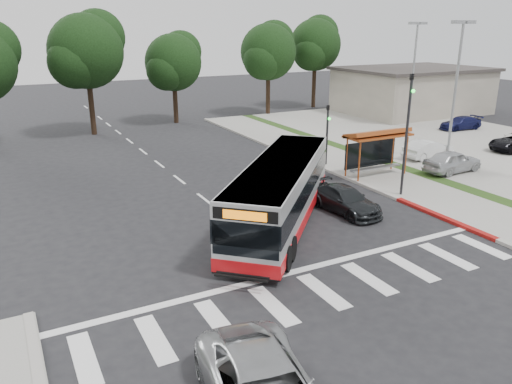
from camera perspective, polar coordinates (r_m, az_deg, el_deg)
ground at (r=21.61m, az=0.06°, el=-5.44°), size 140.00×140.00×0.00m
sidewalk_east at (r=33.65m, az=10.40°, el=3.15°), size 4.00×40.00×0.12m
curb_east at (r=32.49m, az=7.60°, el=2.78°), size 0.30×40.00×0.15m
curb_east_red at (r=25.41m, az=20.59°, el=-2.76°), size 0.32×6.00×0.15m
parking_lot at (r=43.21m, az=21.52°, el=5.52°), size 18.00×36.00×0.10m
commercial_building at (r=56.02m, az=17.37°, el=10.88°), size 14.00×10.00×4.40m
building_roof_cap at (r=55.79m, az=17.61°, el=13.27°), size 14.60×10.60×0.30m
crosswalk_ladder at (r=17.79m, az=7.69°, el=-11.16°), size 18.00×2.60×0.01m
bus_shelter at (r=30.83m, az=13.64°, el=5.93°), size 4.20×1.60×2.86m
traffic_signal_ne_tall at (r=27.15m, az=16.93°, el=7.30°), size 0.18×0.37×6.50m
traffic_signal_ne_short at (r=32.67m, az=8.16°, el=7.17°), size 0.18×0.37×4.00m
lot_light_front at (r=36.04m, az=22.04°, el=12.60°), size 1.90×0.35×9.01m
lot_light_mid at (r=47.23m, az=17.65°, el=14.14°), size 1.90×0.35×9.01m
tree_ne_a at (r=52.15m, az=1.46°, el=15.82°), size 6.16×5.74×9.30m
tree_ne_b at (r=57.50m, az=6.83°, el=16.47°), size 6.16×5.74×10.02m
tree_north_a at (r=44.21m, az=-18.79°, el=15.12°), size 6.60×6.15×10.17m
tree_north_b at (r=48.15m, az=-9.37°, el=14.50°), size 5.72×5.33×8.43m
transit_bus at (r=22.65m, az=2.84°, el=-0.24°), size 9.72×10.29×3.01m
pedestrian at (r=19.29m, az=3.47°, el=-5.95°), size 0.60×0.41×1.58m
dark_sedan at (r=24.96m, az=10.11°, el=-0.87°), size 2.05×4.38×1.24m
parked_car_0 at (r=33.29m, az=21.52°, el=3.30°), size 4.15×1.85×1.39m
parked_car_1 at (r=36.36m, az=19.05°, el=4.67°), size 3.89×1.55×1.26m
parked_car_3 at (r=47.76m, az=22.34°, el=7.30°), size 4.01×1.89×1.13m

